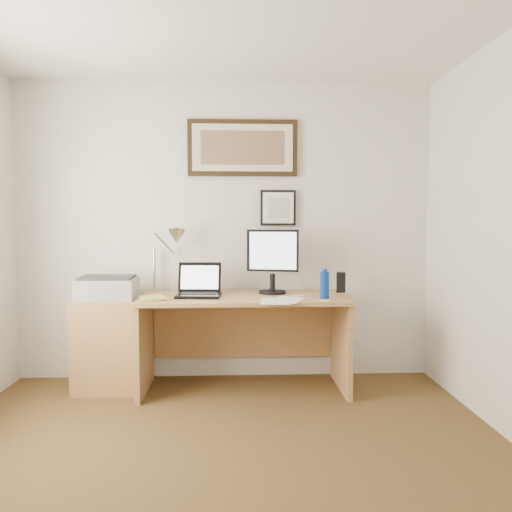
{
  "coord_description": "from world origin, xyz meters",
  "views": [
    {
      "loc": [
        0.08,
        -2.26,
        1.34
      ],
      "look_at": [
        0.24,
        1.43,
        1.08
      ],
      "focal_mm": 35.0,
      "sensor_mm": 36.0,
      "label": 1
    }
  ],
  "objects": [
    {
      "name": "picture_large",
      "position": [
        0.15,
        1.97,
        1.95
      ],
      "size": [
        0.92,
        0.04,
        0.47
      ],
      "color": "black",
      "rests_on": "wall_back"
    },
    {
      "name": "floor",
      "position": [
        0.0,
        0.0,
        0.0
      ],
      "size": [
        4.0,
        4.0,
        0.0
      ],
      "primitive_type": "plane",
      "color": "#4F381C",
      "rests_on": "ground"
    },
    {
      "name": "desk",
      "position": [
        0.15,
        1.72,
        0.51
      ],
      "size": [
        1.6,
        0.7,
        0.75
      ],
      "color": "#A77846",
      "rests_on": "floor"
    },
    {
      "name": "book",
      "position": [
        -0.63,
        1.47,
        0.76
      ],
      "size": [
        0.25,
        0.29,
        0.02
      ],
      "primitive_type": "imported",
      "rotation": [
        0.0,
        0.0,
        0.33
      ],
      "color": "#C0BB5A",
      "rests_on": "desk"
    },
    {
      "name": "bottle_cap",
      "position": [
        0.76,
        1.49,
        0.97
      ],
      "size": [
        0.04,
        0.04,
        0.02
      ],
      "primitive_type": "cylinder",
      "color": "#0B3393",
      "rests_on": "water_bottle"
    },
    {
      "name": "sticky_pad",
      "position": [
        0.73,
        1.33,
        0.76
      ],
      "size": [
        0.09,
        0.09,
        0.01
      ],
      "primitive_type": "cube",
      "rotation": [
        0.0,
        0.0,
        -0.37
      ],
      "color": "#FFEE78",
      "rests_on": "desk"
    },
    {
      "name": "marker_pen",
      "position": [
        0.56,
        1.55,
        0.76
      ],
      "size": [
        0.14,
        0.06,
        0.02
      ],
      "primitive_type": "cylinder",
      "rotation": [
        0.0,
        1.57,
        0.35
      ],
      "color": "white",
      "rests_on": "desk"
    },
    {
      "name": "laptop",
      "position": [
        -0.2,
        1.64,
        0.81
      ],
      "size": [
        0.36,
        0.32,
        0.26
      ],
      "color": "black",
      "rests_on": "desk"
    },
    {
      "name": "water_bottle",
      "position": [
        0.76,
        1.49,
        0.85
      ],
      "size": [
        0.07,
        0.07,
        0.21
      ],
      "primitive_type": "cylinder",
      "color": "#0B3393",
      "rests_on": "desk"
    },
    {
      "name": "printer",
      "position": [
        -0.91,
        1.66,
        0.82
      ],
      "size": [
        0.44,
        0.34,
        0.18
      ],
      "color": "#9F9FA1",
      "rests_on": "side_cabinet"
    },
    {
      "name": "desk_lamp",
      "position": [
        -0.41,
        1.81,
        1.19
      ],
      "size": [
        0.29,
        0.27,
        0.53
      ],
      "color": "silver",
      "rests_on": "desk"
    },
    {
      "name": "wall_front",
      "position": [
        0.0,
        -2.0,
        1.25
      ],
      "size": [
        3.5,
        0.02,
        2.5
      ],
      "primitive_type": "cube",
      "color": "silver",
      "rests_on": "ground"
    },
    {
      "name": "speaker",
      "position": [
        0.96,
        1.8,
        0.83
      ],
      "size": [
        0.09,
        0.08,
        0.17
      ],
      "primitive_type": "cube",
      "rotation": [
        0.0,
        0.0,
        -0.2
      ],
      "color": "black",
      "rests_on": "desk"
    },
    {
      "name": "paper_sheet_a",
      "position": [
        0.38,
        1.36,
        0.75
      ],
      "size": [
        0.25,
        0.33,
        0.0
      ],
      "primitive_type": "cube",
      "rotation": [
        0.0,
        0.0,
        -0.11
      ],
      "color": "white",
      "rests_on": "desk"
    },
    {
      "name": "picture_small",
      "position": [
        0.45,
        1.97,
        1.45
      ],
      "size": [
        0.3,
        0.03,
        0.3
      ],
      "color": "black",
      "rests_on": "wall_back"
    },
    {
      "name": "paper_sheet_b",
      "position": [
        0.47,
        1.41,
        0.75
      ],
      "size": [
        0.33,
        0.37,
        0.0
      ],
      "primitive_type": "cube",
      "rotation": [
        0.0,
        0.0,
        -0.43
      ],
      "color": "white",
      "rests_on": "desk"
    },
    {
      "name": "side_cabinet",
      "position": [
        -0.92,
        1.68,
        0.36
      ],
      "size": [
        0.5,
        0.4,
        0.73
      ],
      "primitive_type": "cube",
      "color": "#A77846",
      "rests_on": "floor"
    },
    {
      "name": "lcd_monitor",
      "position": [
        0.39,
        1.75,
        1.04
      ],
      "size": [
        0.42,
        0.22,
        0.52
      ],
      "color": "black",
      "rests_on": "desk"
    },
    {
      "name": "wall_back",
      "position": [
        0.0,
        2.0,
        1.25
      ],
      "size": [
        3.5,
        0.02,
        2.5
      ],
      "primitive_type": "cube",
      "color": "silver",
      "rests_on": "ground"
    }
  ]
}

